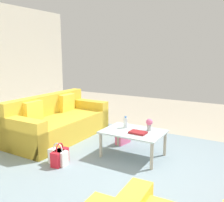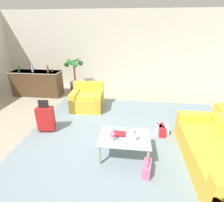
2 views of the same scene
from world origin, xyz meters
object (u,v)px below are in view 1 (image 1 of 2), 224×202
coffee_table_book (138,132)px  coffee_table (133,134)px  water_bottle (125,122)px  handbag_pink (123,137)px  handbag_white (58,157)px  flower_vase (149,123)px  couch (57,123)px  handbag_red (60,157)px

coffee_table_book → coffee_table: bearing=-31.9°
water_bottle → handbag_pink: 0.59m
handbag_pink → handbag_white: bearing=71.2°
flower_vase → couch: bearing=1.4°
handbag_red → handbag_pink: size_ratio=1.00×
coffee_table → water_bottle: (0.20, -0.10, 0.15)m
coffee_table → coffee_table_book: (-0.12, 0.08, 0.07)m
coffee_table_book → handbag_pink: (0.55, -0.53, -0.34)m
couch → coffee_table: size_ratio=2.16×
handbag_red → handbag_white: same height
flower_vase → handbag_red: flower_vase is taller
handbag_red → handbag_white: 0.03m
water_bottle → handbag_white: (0.68, 0.98, -0.42)m
coffee_table_book → flower_vase: bearing=-111.7°
water_bottle → coffee_table: bearing=153.4°
flower_vase → handbag_white: (1.10, 1.03, -0.45)m
handbag_pink → handbag_white: same height
coffee_table → handbag_red: (0.86, 0.87, -0.27)m
flower_vase → handbag_pink: flower_vase is taller
couch → water_bottle: (-1.60, -0.00, 0.24)m
couch → handbag_white: size_ratio=6.07×
coffee_table_book → flower_vase: size_ratio=1.30×
coffee_table_book → handbag_red: bearing=40.6°
coffee_table_book → handbag_white: coffee_table_book is taller
handbag_red → coffee_table: bearing=-134.8°
water_bottle → couch: bearing=0.0°
flower_vase → handbag_pink: 0.85m
flower_vase → handbag_pink: (0.65, -0.30, -0.45)m
water_bottle → flower_vase: bearing=-173.2°
couch → flower_vase: (-2.02, -0.05, 0.27)m
couch → handbag_white: 1.35m
coffee_table → flower_vase: 0.32m
couch → handbag_red: bearing=134.2°
water_bottle → flower_vase: (-0.42, -0.05, 0.03)m
couch → handbag_red: couch is taller
couch → water_bottle: 1.62m
handbag_white → coffee_table: bearing=-135.2°
water_bottle → handbag_red: 1.24m
flower_vase → handbag_red: (1.08, 1.02, -0.45)m
flower_vase → handbag_red: bearing=43.3°
couch → coffee_table_book: (-1.92, 0.18, 0.17)m
coffee_table → coffee_table_book: 0.16m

